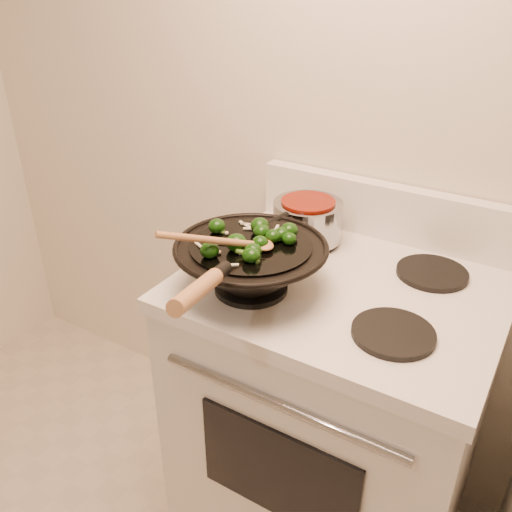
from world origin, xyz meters
The scene contains 5 objects.
stove centered at (-0.05, 1.17, 0.47)m, with size 0.78×0.67×1.08m.
wok centered at (-0.23, 1.02, 1.00)m, with size 0.37×0.60×0.22m.
stirfry centered at (-0.23, 1.02, 1.06)m, with size 0.22×0.24×0.04m.
wooden_spoon centered at (-0.24, 0.96, 1.08)m, with size 0.18×0.25×0.09m.
saucepan centered at (-0.23, 1.32, 0.99)m, with size 0.19×0.31×0.11m.
Camera 1 is at (0.37, 0.06, 1.63)m, focal length 38.00 mm.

